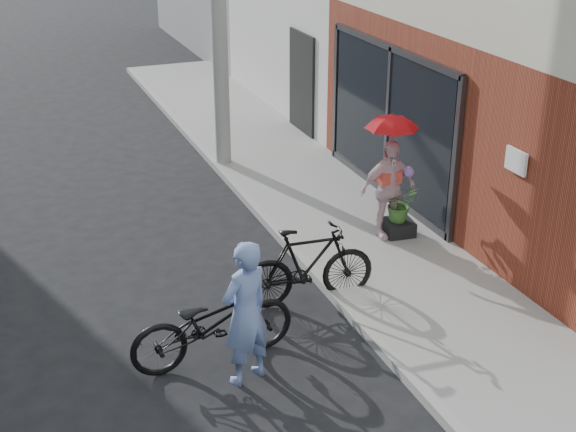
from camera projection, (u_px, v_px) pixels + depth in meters
ground at (289, 344)px, 9.55m from camera, size 80.00×80.00×0.00m
sidewalk at (369, 242)px, 11.94m from camera, size 2.20×24.00×0.12m
curb at (298, 256)px, 11.54m from camera, size 0.12×24.00×0.12m
officer at (245, 313)px, 8.57m from camera, size 0.72×0.61×1.69m
bike_left at (213, 322)px, 9.03m from camera, size 1.97×0.78×1.02m
bike_right at (308, 265)px, 10.24m from camera, size 1.81×0.65×1.07m
kimono_woman at (388, 189)px, 11.71m from camera, size 0.88×0.37×1.50m
parasol at (392, 119)px, 11.27m from camera, size 0.74×0.74×0.65m
planter at (398, 227)px, 12.02m from camera, size 0.47×0.47×0.22m
potted_plant at (400, 203)px, 11.86m from camera, size 0.51×0.44×0.56m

